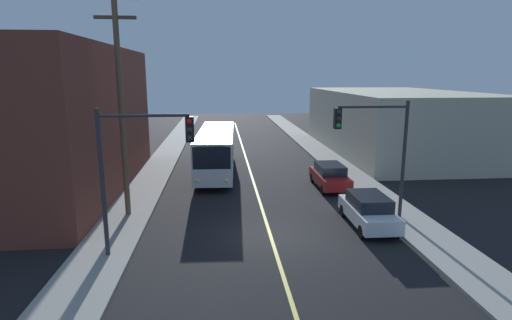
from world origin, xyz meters
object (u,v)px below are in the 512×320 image
city_bus (216,149)px  parked_car_white (368,210)px  traffic_signal_right_corner (376,138)px  parked_car_red (330,176)px  traffic_signal_left_corner (140,155)px  utility_pole_near (120,95)px

city_bus → parked_car_white: city_bus is taller
traffic_signal_right_corner → city_bus: bearing=125.2°
parked_car_white → parked_car_red: size_ratio=1.00×
traffic_signal_left_corner → traffic_signal_right_corner: size_ratio=1.00×
traffic_signal_right_corner → utility_pole_near: bearing=172.1°
parked_car_white → parked_car_red: 7.01m
parked_car_red → utility_pole_near: utility_pole_near is taller
parked_car_white → parked_car_red: same height
parked_car_white → utility_pole_near: bearing=168.3°
parked_car_red → traffic_signal_left_corner: bearing=-137.2°
parked_car_white → traffic_signal_right_corner: bearing=60.2°
parked_car_white → traffic_signal_left_corner: (-10.38, -2.56, 3.46)m
parked_car_red → traffic_signal_right_corner: bearing=-85.3°
city_bus → parked_car_red: size_ratio=2.78×
utility_pole_near → parked_car_white: bearing=-11.7°
parked_car_white → parked_car_red: (-0.07, 7.00, 0.00)m
traffic_signal_right_corner → traffic_signal_left_corner: bearing=-162.9°
utility_pole_near → traffic_signal_left_corner: 5.78m
utility_pole_near → traffic_signal_right_corner: (12.62, -1.74, -2.09)m
city_bus → traffic_signal_left_corner: traffic_signal_left_corner is taller
traffic_signal_left_corner → city_bus: bearing=79.1°
parked_car_red → traffic_signal_right_corner: size_ratio=0.73×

